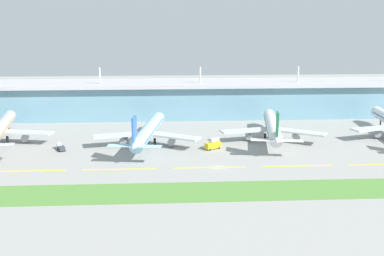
# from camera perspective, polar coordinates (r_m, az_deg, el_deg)

# --- Properties ---
(ground_plane) EXTENTS (600.00, 600.00, 0.00)m
(ground_plane) POSITION_cam_1_polar(r_m,az_deg,el_deg) (173.62, 3.24, -4.99)
(ground_plane) COLOR gray
(terminal_building) EXTENTS (288.00, 34.00, 29.25)m
(terminal_building) POSITION_cam_1_polar(r_m,az_deg,el_deg) (264.64, 0.92, 3.71)
(terminal_building) COLOR #6693A8
(terminal_building) RESTS_ON ground
(airliner_nearest) EXTENTS (48.06, 70.95, 18.90)m
(airliner_nearest) POSITION_cam_1_polar(r_m,az_deg,el_deg) (222.91, -23.03, -0.20)
(airliner_nearest) COLOR #ADB2BC
(airliner_nearest) RESTS_ON ground
(airliner_near_middle) EXTENTS (48.27, 65.19, 18.90)m
(airliner_near_middle) POSITION_cam_1_polar(r_m,az_deg,el_deg) (203.41, -5.54, -0.40)
(airliner_near_middle) COLOR #9ED1EA
(airliner_near_middle) RESTS_ON ground
(airliner_far_middle) EXTENTS (48.12, 64.37, 18.90)m
(airliner_far_middle) POSITION_cam_1_polar(r_m,az_deg,el_deg) (213.67, 10.06, 0.12)
(airliner_far_middle) COLOR silver
(airliner_far_middle) RESTS_ON ground
(taxiway_stripe_west) EXTENTS (28.00, 0.70, 0.04)m
(taxiway_stripe_west) POSITION_cam_1_polar(r_m,az_deg,el_deg) (180.31, -19.90, -5.09)
(taxiway_stripe_west) COLOR yellow
(taxiway_stripe_west) RESTS_ON ground
(taxiway_stripe_mid_west) EXTENTS (28.00, 0.70, 0.04)m
(taxiway_stripe_mid_west) POSITION_cam_1_polar(r_m,az_deg,el_deg) (173.62, -9.05, -5.14)
(taxiway_stripe_mid_west) COLOR yellow
(taxiway_stripe_mid_west) RESTS_ON ground
(taxiway_stripe_centre) EXTENTS (28.00, 0.70, 0.04)m
(taxiway_stripe_centre) POSITION_cam_1_polar(r_m,az_deg,el_deg) (173.46, 2.24, -4.99)
(taxiway_stripe_centre) COLOR yellow
(taxiway_stripe_centre) RESTS_ON ground
(taxiway_stripe_mid_east) EXTENTS (28.00, 0.70, 0.04)m
(taxiway_stripe_mid_east) POSITION_cam_1_polar(r_m,az_deg,el_deg) (179.84, 13.12, -4.67)
(taxiway_stripe_mid_east) COLOR yellow
(taxiway_stripe_mid_east) RESTS_ON ground
(taxiway_stripe_east) EXTENTS (28.00, 0.70, 0.04)m
(taxiway_stripe_east) POSITION_cam_1_polar(r_m,az_deg,el_deg) (192.12, 22.93, -4.24)
(taxiway_stripe_east) COLOR yellow
(taxiway_stripe_east) RESTS_ON ground
(grass_verge) EXTENTS (300.00, 18.00, 0.10)m
(grass_verge) POSITION_cam_1_polar(r_m,az_deg,el_deg) (150.56, 4.30, -7.92)
(grass_verge) COLOR #518438
(grass_verge) RESTS_ON ground
(pushback_tug) EXTENTS (3.98, 5.00, 1.85)m
(pushback_tug) POSITION_cam_1_polar(r_m,az_deg,el_deg) (202.83, -16.07, -2.48)
(pushback_tug) COLOR #333842
(pushback_tug) RESTS_ON ground
(baggage_cart) EXTENTS (2.94, 3.98, 2.48)m
(baggage_cart) POSITION_cam_1_polar(r_m,az_deg,el_deg) (206.28, -16.34, -2.18)
(baggage_cart) COLOR silver
(baggage_cart) RESTS_ON ground
(fuel_truck) EXTENTS (7.49, 6.00, 4.95)m
(fuel_truck) POSITION_cam_1_polar(r_m,az_deg,el_deg) (197.58, 2.69, -2.02)
(fuel_truck) COLOR gold
(fuel_truck) RESTS_ON ground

